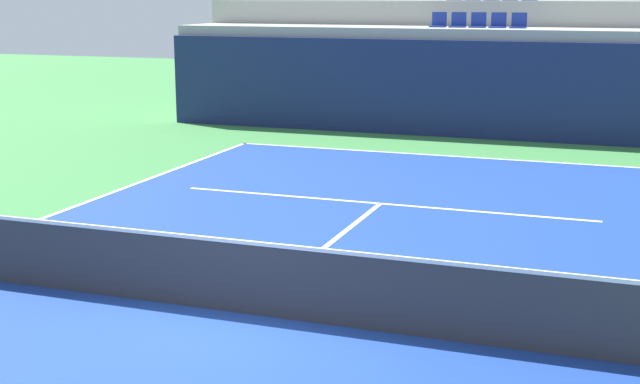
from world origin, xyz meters
TOP-DOWN VIEW (x-y plane):
  - ground_plane at (0.00, 0.00)m, footprint 80.00×80.00m
  - court_surface at (0.00, 0.00)m, footprint 11.00×24.00m
  - baseline_far at (0.00, 11.95)m, footprint 11.00×0.10m
  - service_line_far at (0.00, 6.40)m, footprint 8.26×0.10m
  - centre_service_line at (0.00, 3.20)m, footprint 0.10×6.40m
  - back_wall at (0.00, 15.09)m, footprint 18.36×0.30m
  - stands_tier_lower at (0.00, 16.44)m, footprint 18.36×2.40m
  - stands_tier_upper at (0.00, 18.84)m, footprint 18.36×2.40m
  - seating_row_lower at (-0.00, 16.54)m, footprint 2.78×0.44m
  - tennis_net at (0.00, 0.00)m, footprint 11.08×0.08m

SIDE VIEW (x-z plane):
  - ground_plane at x=0.00m, z-range 0.00..0.00m
  - court_surface at x=0.00m, z-range 0.00..0.01m
  - baseline_far at x=0.00m, z-range 0.01..0.01m
  - service_line_far at x=0.00m, z-range 0.01..0.01m
  - centre_service_line at x=0.00m, z-range 0.01..0.01m
  - tennis_net at x=0.00m, z-range -0.03..1.04m
  - back_wall at x=0.00m, z-range 0.00..2.73m
  - stands_tier_lower at x=0.00m, z-range 0.00..3.03m
  - stands_tier_upper at x=0.00m, z-range 0.00..3.79m
  - seating_row_lower at x=0.00m, z-range 2.94..3.38m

